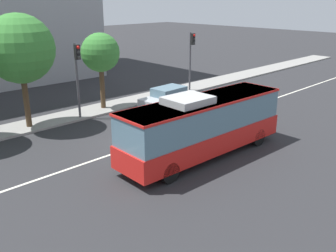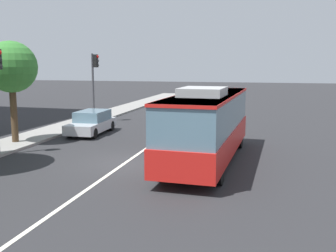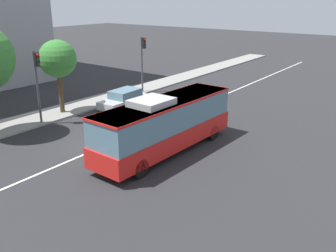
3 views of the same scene
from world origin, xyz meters
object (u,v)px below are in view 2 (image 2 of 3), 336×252
at_px(transit_bus, 207,123).
at_px(traffic_light_near_corner, 95,75).
at_px(sedan_silver_ahead, 92,122).
at_px(street_tree_kerbside_right, 11,68).

xyz_separation_m(transit_bus, traffic_light_near_corner, (10.21, 10.14, 1.75)).
height_order(transit_bus, sedan_silver_ahead, transit_bus).
distance_m(transit_bus, street_tree_kerbside_right, 11.32).
relative_size(traffic_light_near_corner, street_tree_kerbside_right, 0.92).
xyz_separation_m(sedan_silver_ahead, street_tree_kerbside_right, (-4.11, 2.73, 3.50)).
bearing_deg(sedan_silver_ahead, transit_bus, 54.31).
height_order(transit_bus, street_tree_kerbside_right, street_tree_kerbside_right).
relative_size(sedan_silver_ahead, street_tree_kerbside_right, 0.80).
bearing_deg(traffic_light_near_corner, street_tree_kerbside_right, -93.80).
xyz_separation_m(sedan_silver_ahead, traffic_light_near_corner, (4.76, 1.89, 2.84)).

